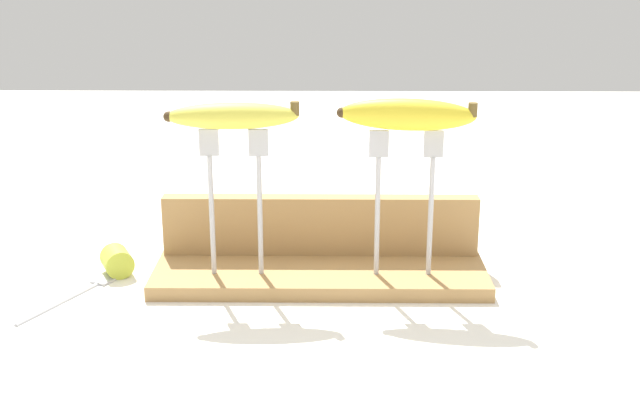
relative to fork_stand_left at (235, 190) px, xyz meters
The scene contains 10 objects.
ground_plane 0.18m from the fork_stand_left, ahead, with size 3.00×3.00×0.00m, color white.
wooden_board 0.17m from the fork_stand_left, ahead, with size 0.47×0.14×0.02m, color #A87F4C.
board_backstop 0.16m from the fork_stand_left, 34.77° to the left, with size 0.46×0.03×0.09m, color #A87F4C.
fork_stand_left is the anchor object (origin of this frame).
fork_stand_right 0.23m from the fork_stand_left, ahead, with size 0.10×0.01×0.20m.
banana_raised_left 0.10m from the fork_stand_left, behind, with size 0.18×0.05×0.04m.
banana_raised_right 0.25m from the fork_stand_left, ahead, with size 0.18×0.06×0.04m.
fork_fallen_near 0.25m from the fork_stand_left, behind, with size 0.10×0.17×0.01m.
banana_chunk_near 0.22m from the fork_stand_left, 166.16° to the left, with size 0.06×0.06×0.04m.
wire_coil 0.37m from the fork_stand_left, 87.18° to the left, with size 0.07×0.07×0.01m, color black.
Camera 1 is at (0.01, -1.10, 0.47)m, focal length 47.28 mm.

